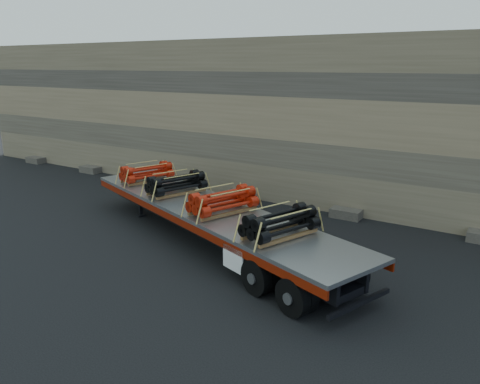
# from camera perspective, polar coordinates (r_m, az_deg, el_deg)

# --- Properties ---
(ground) EXTENTS (120.00, 120.00, 0.00)m
(ground) POSITION_cam_1_polar(r_m,az_deg,el_deg) (15.94, 0.04, -6.43)
(ground) COLOR black
(ground) RESTS_ON ground
(rock_wall) EXTENTS (44.00, 3.00, 7.00)m
(rock_wall) POSITION_cam_1_polar(r_m,az_deg,el_deg) (20.73, 9.84, 8.43)
(rock_wall) COLOR #7A6B54
(rock_wall) RESTS_ON ground
(trailer) EXTENTS (12.84, 6.63, 1.28)m
(trailer) POSITION_cam_1_polar(r_m,az_deg,el_deg) (15.91, -3.76, -4.06)
(trailer) COLOR #9D9FA4
(trailer) RESTS_ON ground
(bundle_front) EXTENTS (1.61, 2.22, 0.71)m
(bundle_front) POSITION_cam_1_polar(r_m,az_deg,el_deg) (19.39, -11.28, 2.28)
(bundle_front) COLOR #AC1C09
(bundle_front) RESTS_ON trailer
(bundle_midfront) EXTENTS (1.68, 2.30, 0.74)m
(bundle_midfront) POSITION_cam_1_polar(r_m,az_deg,el_deg) (17.35, -7.76, 0.96)
(bundle_midfront) COLOR black
(bundle_midfront) RESTS_ON trailer
(bundle_midrear) EXTENTS (1.74, 2.38, 0.76)m
(bundle_midrear) POSITION_cam_1_polar(r_m,az_deg,el_deg) (14.97, -2.11, -1.18)
(bundle_midrear) COLOR #AC1C09
(bundle_midrear) RESTS_ON trailer
(bundle_rear) EXTENTS (1.73, 2.37, 0.76)m
(bundle_rear) POSITION_cam_1_polar(r_m,az_deg,el_deg) (12.97, 4.91, -3.88)
(bundle_rear) COLOR black
(bundle_rear) RESTS_ON trailer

